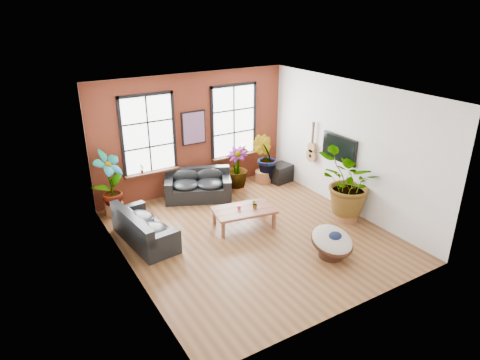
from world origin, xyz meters
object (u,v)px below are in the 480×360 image
object	(u,v)px
sofa_back	(198,186)
coffee_table	(244,211)
sofa_left	(143,228)
papasan_chair	(332,242)

from	to	relation	value
sofa_back	coffee_table	xyz separation A→B (m)	(0.24, -2.15, 0.05)
sofa_back	coffee_table	size ratio (longest dim) A/B	1.25
sofa_back	sofa_left	size ratio (longest dim) A/B	1.00
sofa_back	sofa_left	world-z (taller)	sofa_back
sofa_back	papasan_chair	bearing A→B (deg)	-49.98
sofa_left	coffee_table	world-z (taller)	sofa_left
coffee_table	papasan_chair	distance (m)	2.40
sofa_left	papasan_chair	bearing A→B (deg)	-135.65
sofa_back	papasan_chair	xyz separation A→B (m)	(1.19, -4.35, -0.02)
coffee_table	papasan_chair	size ratio (longest dim) A/B	1.55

